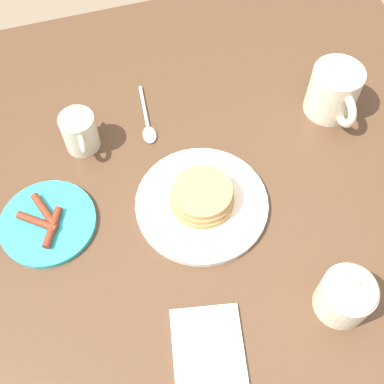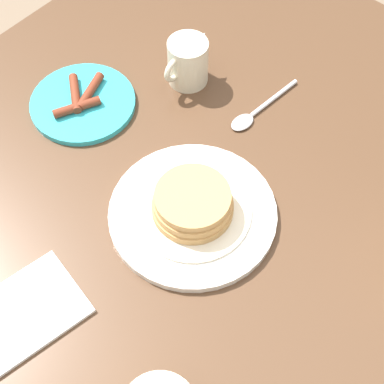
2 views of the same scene
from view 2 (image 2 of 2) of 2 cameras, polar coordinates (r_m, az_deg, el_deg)
dining_table at (r=0.90m, az=0.35°, el=-9.45°), size 1.20×1.06×0.77m
pancake_plate at (r=0.80m, az=0.06°, el=-1.68°), size 0.23×0.23×0.05m
side_plate_bacon at (r=0.95m, az=-10.56°, el=8.55°), size 0.16×0.16×0.02m
creamer_pitcher at (r=0.95m, az=-0.39°, el=12.60°), size 0.10×0.06×0.08m
napkin at (r=0.78m, az=-17.51°, el=-12.12°), size 0.21×0.14×0.01m
spoon at (r=0.92m, az=6.03°, el=7.59°), size 0.15×0.03×0.01m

